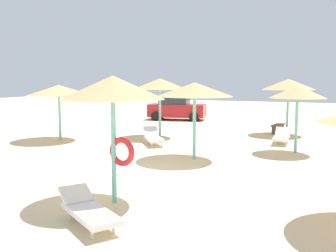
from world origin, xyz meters
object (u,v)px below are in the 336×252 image
(parasol_8, at_px, (59,90))
(lounger_5, at_px, (153,138))
(lounger_3, at_px, (88,210))
(parked_car, at_px, (176,108))
(parasol_7, at_px, (288,85))
(parasol_9, at_px, (195,90))
(lounger_2, at_px, (282,137))
(bench_0, at_px, (278,127))
(parasol_3, at_px, (113,89))
(parasol_2, at_px, (298,92))
(parasol_5, at_px, (160,84))

(parasol_8, distance_m, lounger_5, 5.15)
(lounger_3, height_order, parked_car, parked_car)
(parasol_8, bearing_deg, parasol_7, 31.32)
(parasol_9, height_order, lounger_2, parasol_9)
(bench_0, bearing_deg, lounger_2, -80.59)
(parasol_8, height_order, lounger_5, parasol_8)
(lounger_5, relative_size, parked_car, 0.45)
(parasol_3, height_order, lounger_5, parasol_3)
(parasol_9, xyz_separation_m, lounger_2, (2.57, 4.84, -2.24))
(parasol_2, bearing_deg, bench_0, 103.55)
(parasol_8, bearing_deg, lounger_3, -49.39)
(parked_car, bearing_deg, lounger_3, -73.77)
(bench_0, bearing_deg, parasol_7, -43.66)
(lounger_2, distance_m, parked_car, 11.18)
(bench_0, bearing_deg, parked_car, 150.87)
(parasol_3, distance_m, parasol_5, 10.46)
(parasol_3, relative_size, lounger_5, 1.59)
(lounger_3, bearing_deg, parasol_3, 98.87)
(parasol_5, relative_size, lounger_5, 1.56)
(lounger_2, height_order, lounger_5, lounger_5)
(parasol_7, relative_size, parasol_8, 0.98)
(lounger_2, bearing_deg, parasol_2, -70.24)
(parasol_5, distance_m, parked_car, 8.53)
(parasol_3, relative_size, parasol_9, 1.08)
(parasol_7, distance_m, bench_0, 2.40)
(parasol_9, bearing_deg, lounger_3, -89.32)
(parasol_7, xyz_separation_m, lounger_2, (0.06, -2.94, -2.33))
(parasol_8, distance_m, parked_car, 10.99)
(parasol_9, relative_size, lounger_3, 1.45)
(parasol_2, height_order, parasol_7, parasol_7)
(lounger_3, height_order, bench_0, lounger_3)
(parasol_5, height_order, parasol_7, parasol_5)
(parasol_9, relative_size, lounger_5, 1.48)
(parasol_5, distance_m, bench_0, 6.95)
(lounger_5, bearing_deg, parasol_9, -40.42)
(parasol_8, bearing_deg, lounger_5, 6.66)
(parasol_8, bearing_deg, parasol_5, 33.67)
(parasol_2, height_order, lounger_5, parasol_2)
(parasol_8, bearing_deg, parasol_2, 4.80)
(parasol_5, distance_m, parasol_7, 6.71)
(parasol_2, xyz_separation_m, lounger_3, (-3.26, -9.62, -2.11))
(parasol_2, height_order, lounger_2, parasol_2)
(parasol_7, bearing_deg, bench_0, 136.34)
(parasol_2, xyz_separation_m, parasol_8, (-10.74, -0.90, -0.02))
(parasol_5, xyz_separation_m, parasol_7, (5.84, 3.32, -0.04))
(lounger_2, bearing_deg, parasol_5, -176.37)
(lounger_5, bearing_deg, parasol_5, 106.18)
(parasol_7, xyz_separation_m, parasol_9, (-2.50, -7.78, -0.09))
(parasol_3, bearing_deg, bench_0, 81.15)
(lounger_5, bearing_deg, bench_0, 51.68)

